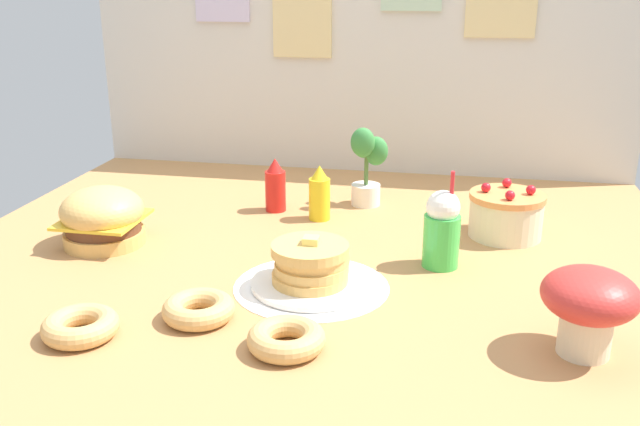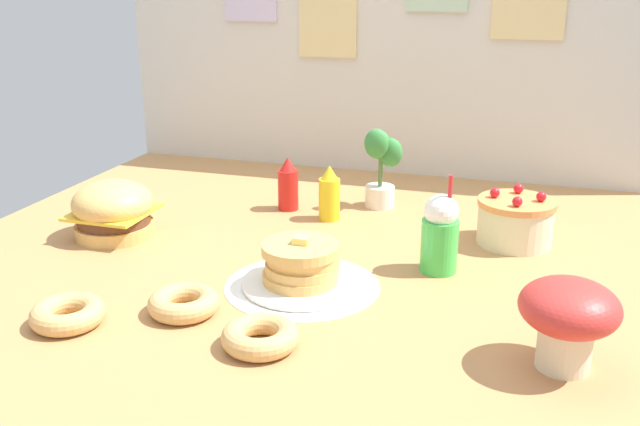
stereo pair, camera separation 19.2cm
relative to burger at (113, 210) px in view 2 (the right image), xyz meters
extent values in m
cube|color=#B27F4C|center=(0.60, -0.09, -0.09)|extent=(2.08, 2.09, 0.02)
cube|color=beige|center=(0.60, 0.95, 0.41)|extent=(2.08, 0.03, 0.98)
cube|color=beige|center=(0.39, 0.93, 0.47)|extent=(0.22, 0.01, 0.23)
cube|color=beige|center=(1.11, 0.93, 0.55)|extent=(0.25, 0.01, 0.21)
cylinder|color=white|center=(0.65, -0.18, -0.08)|extent=(0.39, 0.39, 0.00)
cylinder|color=#DBA859|center=(0.00, 0.00, -0.06)|extent=(0.23, 0.23, 0.04)
cylinder|color=#59331E|center=(0.00, 0.00, -0.03)|extent=(0.21, 0.21, 0.03)
cube|color=yellow|center=(0.00, 0.00, -0.01)|extent=(0.22, 0.22, 0.01)
ellipsoid|color=#E5B260|center=(0.00, 0.00, 0.02)|extent=(0.24, 0.24, 0.13)
cylinder|color=white|center=(0.65, -0.18, -0.07)|extent=(0.30, 0.30, 0.01)
cylinder|color=#E0AD5B|center=(0.64, -0.18, -0.05)|extent=(0.19, 0.19, 0.02)
cylinder|color=#E0AD5B|center=(0.65, -0.18, -0.03)|extent=(0.19, 0.19, 0.02)
cylinder|color=#E0AD5B|center=(0.65, -0.17, 0.00)|extent=(0.18, 0.18, 0.02)
cylinder|color=#E0AD5B|center=(0.65, -0.18, 0.02)|extent=(0.19, 0.19, 0.02)
cube|color=#F7E072|center=(0.65, -0.18, 0.04)|extent=(0.04, 0.04, 0.02)
cylinder|color=beige|center=(1.14, 0.29, -0.02)|extent=(0.21, 0.21, 0.12)
cylinder|color=#EA8C4C|center=(1.14, 0.29, 0.04)|extent=(0.22, 0.22, 0.02)
sphere|color=red|center=(1.20, 0.29, 0.07)|extent=(0.03, 0.03, 0.03)
sphere|color=red|center=(1.14, 0.35, 0.07)|extent=(0.03, 0.03, 0.03)
sphere|color=red|center=(1.08, 0.29, 0.07)|extent=(0.03, 0.03, 0.03)
sphere|color=red|center=(1.14, 0.22, 0.07)|extent=(0.03, 0.03, 0.03)
cylinder|color=red|center=(0.41, 0.39, -0.01)|extent=(0.07, 0.07, 0.13)
cone|color=red|center=(0.41, 0.39, 0.07)|extent=(0.05, 0.05, 0.04)
cylinder|color=yellow|center=(0.57, 0.33, -0.01)|extent=(0.07, 0.07, 0.13)
cone|color=yellow|center=(0.57, 0.33, 0.07)|extent=(0.05, 0.05, 0.04)
cylinder|color=green|center=(0.96, 0.02, -0.01)|extent=(0.10, 0.10, 0.14)
sphere|color=white|center=(0.96, 0.02, 0.09)|extent=(0.09, 0.09, 0.09)
cylinder|color=red|center=(0.98, 0.02, 0.11)|extent=(0.01, 0.03, 0.14)
torus|color=tan|center=(0.21, -0.52, -0.06)|extent=(0.16, 0.16, 0.05)
torus|color=#D89ED8|center=(0.21, -0.52, -0.05)|extent=(0.16, 0.16, 0.04)
torus|color=tan|center=(0.43, -0.39, -0.06)|extent=(0.16, 0.16, 0.05)
torus|color=brown|center=(0.43, -0.39, -0.05)|extent=(0.16, 0.16, 0.04)
torus|color=tan|center=(0.66, -0.49, -0.06)|extent=(0.16, 0.16, 0.05)
torus|color=#8CCC8C|center=(0.66, -0.49, -0.05)|extent=(0.16, 0.16, 0.04)
cylinder|color=white|center=(0.69, 0.51, -0.05)|extent=(0.10, 0.10, 0.07)
cylinder|color=#4C7238|center=(0.69, 0.51, 0.05)|extent=(0.01, 0.01, 0.12)
ellipsoid|color=#38843D|center=(0.72, 0.51, 0.11)|extent=(0.08, 0.05, 0.10)
ellipsoid|color=#38843D|center=(0.68, 0.53, 0.12)|extent=(0.08, 0.05, 0.10)
ellipsoid|color=#38843D|center=(0.68, 0.48, 0.14)|extent=(0.08, 0.05, 0.10)
cylinder|color=beige|center=(1.26, -0.38, -0.04)|extent=(0.11, 0.11, 0.09)
ellipsoid|color=red|center=(1.26, -0.38, 0.05)|extent=(0.19, 0.19, 0.11)
camera|label=1|loc=(0.98, -1.74, 0.66)|focal=39.47mm
camera|label=2|loc=(1.16, -1.70, 0.66)|focal=39.47mm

